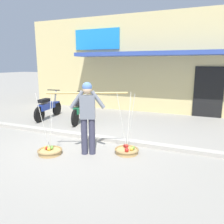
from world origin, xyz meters
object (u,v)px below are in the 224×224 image
Objects in this scene: motorcycle_nearest_shop at (48,107)px; fruit_vendor at (88,113)px; fruit_basket_right_side at (127,150)px; motorcycle_second_in_row at (81,110)px; fruit_basket_left_side at (50,151)px.

fruit_vendor is at bearing -38.55° from motorcycle_nearest_shop.
fruit_basket_right_side is 0.80× the size of motorcycle_nearest_shop.
motorcycle_second_in_row is at bearing 139.52° from fruit_basket_right_side.
motorcycle_nearest_shop is at bearing -178.28° from motorcycle_second_in_row.
fruit_vendor is 1.17× the size of fruit_basket_left_side.
fruit_vendor reaches higher than motorcycle_nearest_shop.
fruit_vendor is 4.06m from motorcycle_nearest_shop.
motorcycle_second_in_row is at bearing 123.97° from fruit_vendor.
fruit_basket_right_side is at bearing -40.48° from motorcycle_second_in_row.
fruit_basket_right_side is 3.37m from motorcycle_second_in_row.
fruit_vendor reaches higher than motorcycle_second_in_row.
fruit_basket_left_side is at bearing -73.16° from motorcycle_second_in_row.
motorcycle_second_in_row is (-1.72, 2.55, -0.53)m from fruit_vendor.
motorcycle_second_in_row is (1.43, 0.04, 0.00)m from motorcycle_nearest_shop.
fruit_vendor is at bearing -155.74° from fruit_basket_right_side.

